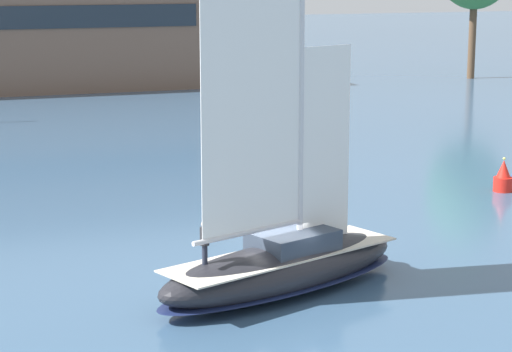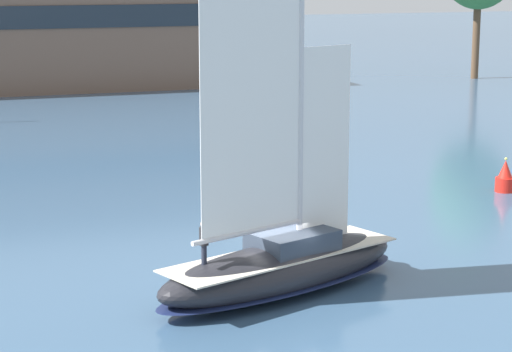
# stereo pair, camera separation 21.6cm
# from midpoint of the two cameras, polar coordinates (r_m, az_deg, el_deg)

# --- Properties ---
(ground_plane) EXTENTS (400.00, 400.00, 0.00)m
(ground_plane) POSITION_cam_midpoint_polar(r_m,az_deg,el_deg) (37.92, 1.32, -6.65)
(ground_plane) COLOR #385675
(sailboat_main) EXTENTS (11.60, 6.94, 15.41)m
(sailboat_main) POSITION_cam_midpoint_polar(r_m,az_deg,el_deg) (37.57, 1.35, -4.91)
(sailboat_main) COLOR #232328
(sailboat_main) RESTS_ON ground
(channel_buoy) EXTENTS (1.04, 1.04, 1.90)m
(channel_buoy) POSITION_cam_midpoint_polar(r_m,az_deg,el_deg) (55.89, 13.84, -0.11)
(channel_buoy) COLOR red
(channel_buoy) RESTS_ON ground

